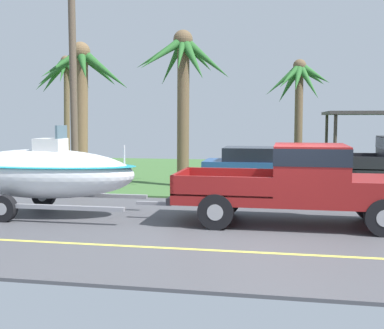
{
  "coord_description": "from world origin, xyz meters",
  "views": [
    {
      "loc": [
        0.14,
        -10.81,
        2.45
      ],
      "look_at": [
        -2.14,
        1.15,
        1.33
      ],
      "focal_mm": 46.6,
      "sensor_mm": 36.0,
      "label": 1
    }
  ],
  "objects_px": {
    "parked_sedan_near": "(261,166)",
    "palm_tree_far_right": "(300,87)",
    "boat_on_trailer": "(42,173)",
    "pickup_truck_towing": "(308,180)",
    "palm_tree_near_right": "(83,82)",
    "palm_tree_mid": "(65,80)",
    "palm_tree_near_left": "(184,73)",
    "utility_pole": "(73,77)"
  },
  "relations": [
    {
      "from": "pickup_truck_towing",
      "to": "utility_pole",
      "type": "height_order",
      "value": "utility_pole"
    },
    {
      "from": "palm_tree_near_left",
      "to": "palm_tree_near_right",
      "type": "distance_m",
      "value": 3.75
    },
    {
      "from": "palm_tree_mid",
      "to": "utility_pole",
      "type": "bearing_deg",
      "value": -63.04
    },
    {
      "from": "palm_tree_near_left",
      "to": "utility_pole",
      "type": "bearing_deg",
      "value": -156.73
    },
    {
      "from": "palm_tree_near_left",
      "to": "utility_pole",
      "type": "xyz_separation_m",
      "value": [
        -3.47,
        -1.49,
        -0.19
      ]
    },
    {
      "from": "palm_tree_mid",
      "to": "palm_tree_far_right",
      "type": "xyz_separation_m",
      "value": [
        11.18,
        -1.46,
        -0.58
      ]
    },
    {
      "from": "pickup_truck_towing",
      "to": "palm_tree_mid",
      "type": "relative_size",
      "value": 1.02
    },
    {
      "from": "palm_tree_near_right",
      "to": "boat_on_trailer",
      "type": "bearing_deg",
      "value": -77.76
    },
    {
      "from": "pickup_truck_towing",
      "to": "utility_pole",
      "type": "relative_size",
      "value": 0.76
    },
    {
      "from": "boat_on_trailer",
      "to": "parked_sedan_near",
      "type": "distance_m",
      "value": 8.77
    },
    {
      "from": "parked_sedan_near",
      "to": "palm_tree_near_right",
      "type": "height_order",
      "value": "palm_tree_near_right"
    },
    {
      "from": "pickup_truck_towing",
      "to": "palm_tree_mid",
      "type": "bearing_deg",
      "value": 134.8
    },
    {
      "from": "boat_on_trailer",
      "to": "utility_pole",
      "type": "height_order",
      "value": "utility_pole"
    },
    {
      "from": "palm_tree_near_left",
      "to": "palm_tree_near_right",
      "type": "height_order",
      "value": "palm_tree_near_left"
    },
    {
      "from": "boat_on_trailer",
      "to": "palm_tree_mid",
      "type": "xyz_separation_m",
      "value": [
        -4.55,
        11.26,
        3.26
      ]
    },
    {
      "from": "boat_on_trailer",
      "to": "palm_tree_far_right",
      "type": "xyz_separation_m",
      "value": [
        6.62,
        9.81,
        2.68
      ]
    },
    {
      "from": "boat_on_trailer",
      "to": "palm_tree_mid",
      "type": "height_order",
      "value": "palm_tree_mid"
    },
    {
      "from": "boat_on_trailer",
      "to": "palm_tree_far_right",
      "type": "distance_m",
      "value": 12.13
    },
    {
      "from": "palm_tree_mid",
      "to": "parked_sedan_near",
      "type": "bearing_deg",
      "value": -23.38
    },
    {
      "from": "palm_tree_near_right",
      "to": "palm_tree_far_right",
      "type": "distance_m",
      "value": 8.91
    },
    {
      "from": "parked_sedan_near",
      "to": "utility_pole",
      "type": "relative_size",
      "value": 0.59
    },
    {
      "from": "boat_on_trailer",
      "to": "utility_pole",
      "type": "xyz_separation_m",
      "value": [
        -0.93,
        4.14,
        2.78
      ]
    },
    {
      "from": "palm_tree_near_right",
      "to": "palm_tree_mid",
      "type": "distance_m",
      "value": 6.64
    },
    {
      "from": "parked_sedan_near",
      "to": "boat_on_trailer",
      "type": "bearing_deg",
      "value": -126.44
    },
    {
      "from": "palm_tree_far_right",
      "to": "pickup_truck_towing",
      "type": "bearing_deg",
      "value": -89.96
    },
    {
      "from": "boat_on_trailer",
      "to": "palm_tree_near_right",
      "type": "relative_size",
      "value": 1.17
    },
    {
      "from": "parked_sedan_near",
      "to": "palm_tree_far_right",
      "type": "xyz_separation_m",
      "value": [
        1.42,
        2.76,
        3.07
      ]
    },
    {
      "from": "parked_sedan_near",
      "to": "palm_tree_mid",
      "type": "xyz_separation_m",
      "value": [
        -9.76,
        4.22,
        3.65
      ]
    },
    {
      "from": "parked_sedan_near",
      "to": "palm_tree_mid",
      "type": "distance_m",
      "value": 11.24
    },
    {
      "from": "palm_tree_far_right",
      "to": "boat_on_trailer",
      "type": "bearing_deg",
      "value": -124.03
    },
    {
      "from": "pickup_truck_towing",
      "to": "utility_pole",
      "type": "distance_m",
      "value": 9.07
    },
    {
      "from": "palm_tree_near_right",
      "to": "utility_pole",
      "type": "distance_m",
      "value": 1.45
    },
    {
      "from": "palm_tree_near_right",
      "to": "parked_sedan_near",
      "type": "bearing_deg",
      "value": 13.05
    },
    {
      "from": "pickup_truck_towing",
      "to": "palm_tree_near_left",
      "type": "bearing_deg",
      "value": 126.04
    },
    {
      "from": "pickup_truck_towing",
      "to": "palm_tree_far_right",
      "type": "distance_m",
      "value": 10.18
    },
    {
      "from": "palm_tree_near_right",
      "to": "palm_tree_far_right",
      "type": "height_order",
      "value": "palm_tree_near_right"
    },
    {
      "from": "boat_on_trailer",
      "to": "palm_tree_near_left",
      "type": "height_order",
      "value": "palm_tree_near_left"
    },
    {
      "from": "palm_tree_near_left",
      "to": "palm_tree_mid",
      "type": "height_order",
      "value": "palm_tree_near_left"
    },
    {
      "from": "parked_sedan_near",
      "to": "palm_tree_far_right",
      "type": "bearing_deg",
      "value": 62.77
    },
    {
      "from": "pickup_truck_towing",
      "to": "boat_on_trailer",
      "type": "relative_size",
      "value": 0.92
    },
    {
      "from": "palm_tree_far_right",
      "to": "parked_sedan_near",
      "type": "bearing_deg",
      "value": -117.23
    },
    {
      "from": "boat_on_trailer",
      "to": "parked_sedan_near",
      "type": "height_order",
      "value": "boat_on_trailer"
    }
  ]
}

